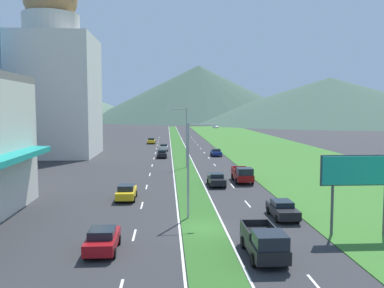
% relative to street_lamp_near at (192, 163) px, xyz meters
% --- Properties ---
extents(ground_plane, '(600.00, 600.00, 0.00)m').
position_rel_street_lamp_near_xyz_m(ground_plane, '(0.62, -2.88, -4.66)').
color(ground_plane, '#2D2D30').
extents(grass_median, '(3.20, 240.00, 0.06)m').
position_rel_street_lamp_near_xyz_m(grass_median, '(0.62, 57.12, -4.63)').
color(grass_median, '#2D6023').
rests_on(grass_median, ground_plane).
extents(grass_verge_right, '(24.00, 240.00, 0.06)m').
position_rel_street_lamp_near_xyz_m(grass_verge_right, '(21.22, 57.12, -4.63)').
color(grass_verge_right, '#387028').
rests_on(grass_verge_right, ground_plane).
extents(lane_dash_left_2, '(0.16, 2.80, 0.01)m').
position_rel_street_lamp_near_xyz_m(lane_dash_left_2, '(-4.48, -4.33, -4.66)').
color(lane_dash_left_2, silver).
rests_on(lane_dash_left_2, ground_plane).
extents(lane_dash_left_3, '(0.16, 2.80, 0.01)m').
position_rel_street_lamp_near_xyz_m(lane_dash_left_3, '(-4.48, 4.94, -4.66)').
color(lane_dash_left_3, silver).
rests_on(lane_dash_left_3, ground_plane).
extents(lane_dash_left_4, '(0.16, 2.80, 0.01)m').
position_rel_street_lamp_near_xyz_m(lane_dash_left_4, '(-4.48, 14.22, -4.66)').
color(lane_dash_left_4, silver).
rests_on(lane_dash_left_4, ground_plane).
extents(lane_dash_left_5, '(0.16, 2.80, 0.01)m').
position_rel_street_lamp_near_xyz_m(lane_dash_left_5, '(-4.48, 23.49, -4.66)').
color(lane_dash_left_5, silver).
rests_on(lane_dash_left_5, ground_plane).
extents(lane_dash_left_6, '(0.16, 2.80, 0.01)m').
position_rel_street_lamp_near_xyz_m(lane_dash_left_6, '(-4.48, 32.77, -4.66)').
color(lane_dash_left_6, silver).
rests_on(lane_dash_left_6, ground_plane).
extents(lane_dash_left_7, '(0.16, 2.80, 0.01)m').
position_rel_street_lamp_near_xyz_m(lane_dash_left_7, '(-4.48, 42.04, -4.66)').
color(lane_dash_left_7, silver).
rests_on(lane_dash_left_7, ground_plane).
extents(lane_dash_left_8, '(0.16, 2.80, 0.01)m').
position_rel_street_lamp_near_xyz_m(lane_dash_left_8, '(-4.48, 51.32, -4.66)').
color(lane_dash_left_8, silver).
rests_on(lane_dash_left_8, ground_plane).
extents(lane_dash_left_9, '(0.16, 2.80, 0.01)m').
position_rel_street_lamp_near_xyz_m(lane_dash_left_9, '(-4.48, 60.59, -4.66)').
color(lane_dash_left_9, silver).
rests_on(lane_dash_left_9, ground_plane).
extents(lane_dash_left_10, '(0.16, 2.80, 0.01)m').
position_rel_street_lamp_near_xyz_m(lane_dash_left_10, '(-4.48, 69.87, -4.66)').
color(lane_dash_left_10, silver).
rests_on(lane_dash_left_10, ground_plane).
extents(lane_dash_left_11, '(0.16, 2.80, 0.01)m').
position_rel_street_lamp_near_xyz_m(lane_dash_left_11, '(-4.48, 79.14, -4.66)').
color(lane_dash_left_11, silver).
rests_on(lane_dash_left_11, ground_plane).
extents(lane_dash_left_12, '(0.16, 2.80, 0.01)m').
position_rel_street_lamp_near_xyz_m(lane_dash_left_12, '(-4.48, 88.42, -4.66)').
color(lane_dash_left_12, silver).
rests_on(lane_dash_left_12, ground_plane).
extents(lane_dash_left_13, '(0.16, 2.80, 0.01)m').
position_rel_street_lamp_near_xyz_m(lane_dash_left_13, '(-4.48, 97.69, -4.66)').
color(lane_dash_left_13, silver).
rests_on(lane_dash_left_13, ground_plane).
extents(lane_dash_right_1, '(0.16, 2.80, 0.01)m').
position_rel_street_lamp_near_xyz_m(lane_dash_right_1, '(5.72, -13.60, -4.66)').
color(lane_dash_right_1, silver).
rests_on(lane_dash_right_1, ground_plane).
extents(lane_dash_right_2, '(0.16, 2.80, 0.01)m').
position_rel_street_lamp_near_xyz_m(lane_dash_right_2, '(5.72, -4.33, -4.66)').
color(lane_dash_right_2, silver).
rests_on(lane_dash_right_2, ground_plane).
extents(lane_dash_right_3, '(0.16, 2.80, 0.01)m').
position_rel_street_lamp_near_xyz_m(lane_dash_right_3, '(5.72, 4.94, -4.66)').
color(lane_dash_right_3, silver).
rests_on(lane_dash_right_3, ground_plane).
extents(lane_dash_right_4, '(0.16, 2.80, 0.01)m').
position_rel_street_lamp_near_xyz_m(lane_dash_right_4, '(5.72, 14.22, -4.66)').
color(lane_dash_right_4, silver).
rests_on(lane_dash_right_4, ground_plane).
extents(lane_dash_right_5, '(0.16, 2.80, 0.01)m').
position_rel_street_lamp_near_xyz_m(lane_dash_right_5, '(5.72, 23.49, -4.66)').
color(lane_dash_right_5, silver).
rests_on(lane_dash_right_5, ground_plane).
extents(lane_dash_right_6, '(0.16, 2.80, 0.01)m').
position_rel_street_lamp_near_xyz_m(lane_dash_right_6, '(5.72, 32.77, -4.66)').
color(lane_dash_right_6, silver).
rests_on(lane_dash_right_6, ground_plane).
extents(lane_dash_right_7, '(0.16, 2.80, 0.01)m').
position_rel_street_lamp_near_xyz_m(lane_dash_right_7, '(5.72, 42.04, -4.66)').
color(lane_dash_right_7, silver).
rests_on(lane_dash_right_7, ground_plane).
extents(lane_dash_right_8, '(0.16, 2.80, 0.01)m').
position_rel_street_lamp_near_xyz_m(lane_dash_right_8, '(5.72, 51.32, -4.66)').
color(lane_dash_right_8, silver).
rests_on(lane_dash_right_8, ground_plane).
extents(lane_dash_right_9, '(0.16, 2.80, 0.01)m').
position_rel_street_lamp_near_xyz_m(lane_dash_right_9, '(5.72, 60.59, -4.66)').
color(lane_dash_right_9, silver).
rests_on(lane_dash_right_9, ground_plane).
extents(lane_dash_right_10, '(0.16, 2.80, 0.01)m').
position_rel_street_lamp_near_xyz_m(lane_dash_right_10, '(5.72, 69.87, -4.66)').
color(lane_dash_right_10, silver).
rests_on(lane_dash_right_10, ground_plane).
extents(lane_dash_right_11, '(0.16, 2.80, 0.01)m').
position_rel_street_lamp_near_xyz_m(lane_dash_right_11, '(5.72, 79.14, -4.66)').
color(lane_dash_right_11, silver).
rests_on(lane_dash_right_11, ground_plane).
extents(lane_dash_right_12, '(0.16, 2.80, 0.01)m').
position_rel_street_lamp_near_xyz_m(lane_dash_right_12, '(5.72, 88.42, -4.66)').
color(lane_dash_right_12, silver).
rests_on(lane_dash_right_12, ground_plane).
extents(lane_dash_right_13, '(0.16, 2.80, 0.01)m').
position_rel_street_lamp_near_xyz_m(lane_dash_right_13, '(5.72, 97.69, -4.66)').
color(lane_dash_right_13, silver).
rests_on(lane_dash_right_13, ground_plane).
extents(edge_line_median_left, '(0.16, 240.00, 0.01)m').
position_rel_street_lamp_near_xyz_m(edge_line_median_left, '(-1.13, 57.12, -4.66)').
color(edge_line_median_left, silver).
rests_on(edge_line_median_left, ground_plane).
extents(edge_line_median_right, '(0.16, 240.00, 0.01)m').
position_rel_street_lamp_near_xyz_m(edge_line_median_right, '(2.37, 57.12, -4.66)').
color(edge_line_median_right, silver).
rests_on(edge_line_median_right, ground_plane).
extents(domed_building, '(16.33, 16.33, 35.22)m').
position_rel_street_lamp_near_xyz_m(domed_building, '(-24.11, 48.17, 10.21)').
color(domed_building, silver).
rests_on(domed_building, ground_plane).
extents(midrise_colored, '(15.09, 15.09, 20.81)m').
position_rel_street_lamp_near_xyz_m(midrise_colored, '(-32.24, 72.02, 5.74)').
color(midrise_colored, '#9E9384').
rests_on(midrise_colored, ground_plane).
extents(hill_far_left, '(173.20, 173.20, 32.76)m').
position_rel_street_lamp_near_xyz_m(hill_far_left, '(-101.43, 289.95, 11.72)').
color(hill_far_left, '#516B56').
rests_on(hill_far_left, ground_plane).
extents(hill_far_center, '(165.51, 165.51, 40.82)m').
position_rel_street_lamp_near_xyz_m(hill_far_center, '(21.52, 273.08, 15.75)').
color(hill_far_center, '#3D5647').
rests_on(hill_far_center, ground_plane).
extents(hill_far_right, '(182.86, 182.86, 28.52)m').
position_rel_street_lamp_near_xyz_m(hill_far_right, '(99.65, 220.24, 9.60)').
color(hill_far_right, '#3D5647').
rests_on(hill_far_right, ground_plane).
extents(street_lamp_near, '(2.67, 0.30, 8.03)m').
position_rel_street_lamp_near_xyz_m(street_lamp_near, '(0.00, 0.00, 0.00)').
color(street_lamp_near, '#99999E').
rests_on(street_lamp_near, ground_plane).
extents(street_lamp_mid, '(3.07, 0.33, 9.25)m').
position_rel_street_lamp_near_xyz_m(street_lamp_mid, '(0.63, 30.05, 0.68)').
color(street_lamp_mid, '#99999E').
rests_on(street_lamp_mid, ground_plane).
extents(billboard_roadside, '(5.80, 0.28, 5.91)m').
position_rel_street_lamp_near_xyz_m(billboard_roadside, '(11.82, -5.37, -0.15)').
color(billboard_roadside, '#4C4C51').
rests_on(billboard_roadside, ground_plane).
extents(car_0, '(1.95, 4.46, 1.55)m').
position_rel_street_lamp_near_xyz_m(car_0, '(-6.20, 7.60, -3.88)').
color(car_0, yellow).
rests_on(car_0, ground_plane).
extents(car_1, '(2.04, 4.60, 1.50)m').
position_rel_street_lamp_near_xyz_m(car_1, '(-6.17, 74.64, -3.90)').
color(car_1, yellow).
rests_on(car_1, ground_plane).
extents(car_2, '(2.00, 4.29, 1.55)m').
position_rel_street_lamp_near_xyz_m(car_2, '(-6.25, -7.72, -3.87)').
color(car_2, maroon).
rests_on(car_2, ground_plane).
extents(car_3, '(1.90, 4.07, 1.48)m').
position_rel_street_lamp_near_xyz_m(car_3, '(-2.76, 55.99, -3.90)').
color(car_3, silver).
rests_on(car_3, ground_plane).
extents(car_4, '(1.96, 4.53, 1.47)m').
position_rel_street_lamp_near_xyz_m(car_4, '(7.63, -0.37, -3.90)').
color(car_4, black).
rests_on(car_4, ground_plane).
extents(car_6, '(1.97, 4.05, 1.36)m').
position_rel_street_lamp_near_xyz_m(car_6, '(7.49, 45.48, -3.95)').
color(car_6, navy).
rests_on(car_6, ground_plane).
extents(car_7, '(1.99, 4.20, 1.49)m').
position_rel_street_lamp_near_xyz_m(car_7, '(3.81, 14.48, -3.90)').
color(car_7, black).
rests_on(car_7, ground_plane).
extents(car_8, '(1.85, 4.19, 1.51)m').
position_rel_street_lamp_near_xyz_m(car_8, '(-3.01, 43.25, -3.90)').
color(car_8, black).
rests_on(car_8, ground_plane).
extents(pickup_truck_0, '(2.18, 5.40, 2.00)m').
position_rel_street_lamp_near_xyz_m(pickup_truck_0, '(3.90, -9.59, -3.68)').
color(pickup_truck_0, black).
rests_on(pickup_truck_0, ground_plane).
extents(pickup_truck_1, '(2.18, 5.40, 2.00)m').
position_rel_street_lamp_near_xyz_m(pickup_truck_1, '(7.36, 16.54, -3.68)').
color(pickup_truck_1, maroon).
rests_on(pickup_truck_1, ground_plane).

